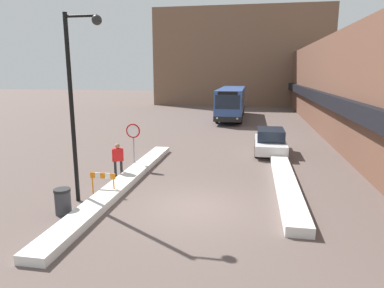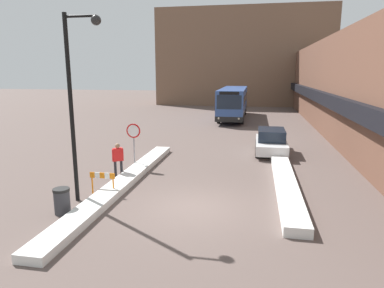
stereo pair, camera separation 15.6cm
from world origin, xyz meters
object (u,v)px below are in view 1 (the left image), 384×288
object	(u,v)px
stop_sign	(133,136)
pedestrian	(118,157)
parked_car_front	(270,141)
street_lamp	(77,91)
city_bus	(231,102)
trash_bin	(63,201)
construction_barricade	(103,179)

from	to	relation	value
stop_sign	pedestrian	xyz separation A→B (m)	(-0.15, -1.84, -0.71)
parked_car_front	street_lamp	size ratio (longest dim) A/B	0.61
city_bus	trash_bin	xyz separation A→B (m)	(-4.32, -26.88, -1.31)
stop_sign	construction_barricade	xyz separation A→B (m)	(0.12, -4.17, -1.06)
stop_sign	construction_barricade	world-z (taller)	stop_sign
city_bus	pedestrian	bearing A→B (deg)	-100.15
construction_barricade	parked_car_front	bearing A→B (deg)	51.06
stop_sign	street_lamp	size ratio (longest dim) A/B	0.33
stop_sign	parked_car_front	bearing A→B (deg)	32.87
construction_barricade	stop_sign	bearing A→B (deg)	91.69
parked_car_front	trash_bin	world-z (taller)	parked_car_front
pedestrian	construction_barricade	bearing A→B (deg)	-118.20
pedestrian	trash_bin	size ratio (longest dim) A/B	1.77
pedestrian	trash_bin	distance (m)	4.51
trash_bin	street_lamp	bearing A→B (deg)	84.10
pedestrian	construction_barricade	size ratio (longest dim) A/B	1.53
street_lamp	trash_bin	world-z (taller)	street_lamp
parked_car_front	stop_sign	distance (m)	8.76
construction_barricade	trash_bin	bearing A→B (deg)	-105.03
city_bus	stop_sign	xyz separation A→B (m)	(-3.87, -20.57, -0.07)
parked_car_front	stop_sign	xyz separation A→B (m)	(-7.31, -4.72, 0.97)
trash_bin	parked_car_front	bearing A→B (deg)	54.87
stop_sign	trash_bin	world-z (taller)	stop_sign
city_bus	trash_bin	distance (m)	27.25
city_bus	trash_bin	bearing A→B (deg)	-99.13
trash_bin	stop_sign	bearing A→B (deg)	85.91
city_bus	pedestrian	world-z (taller)	city_bus
city_bus	street_lamp	size ratio (longest dim) A/B	1.69
parked_car_front	construction_barricade	world-z (taller)	parked_car_front
parked_car_front	stop_sign	world-z (taller)	stop_sign
parked_car_front	city_bus	bearing A→B (deg)	102.26
parked_car_front	pedestrian	world-z (taller)	pedestrian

